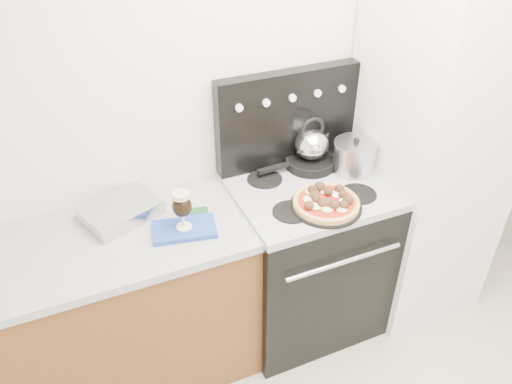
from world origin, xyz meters
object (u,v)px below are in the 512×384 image
tea_kettle (312,142)px  base_cabinet (100,320)px  fridge (428,155)px  oven_mitt (184,229)px  stove_body (305,259)px  stock_pot (354,157)px  pizza_pan (326,206)px  pizza (326,201)px  beer_glass (182,210)px  skillet (310,162)px

tea_kettle → base_cabinet: bearing=-175.7°
fridge → oven_mitt: fridge is taller
stove_body → stock_pot: size_ratio=4.14×
pizza_pan → stock_pot: 0.37m
stock_pot → stove_body: bearing=-170.4°
pizza_pan → fridge: bearing=12.0°
fridge → tea_kettle: (-0.61, 0.20, 0.11)m
pizza → base_cabinet: bearing=169.5°
base_cabinet → fridge: bearing=-1.6°
fridge → stock_pot: size_ratio=8.94×
base_cabinet → fridge: 1.88m
oven_mitt → fridge: bearing=1.6°
pizza → tea_kettle: (0.11, 0.35, 0.11)m
stock_pot → fridge: bearing=-9.5°
stock_pot → pizza_pan: bearing=-142.4°
fridge → beer_glass: size_ratio=10.16×
stock_pot → oven_mitt: bearing=-173.4°
base_cabinet → stock_pot: size_ratio=6.82×
beer_glass → tea_kettle: size_ratio=0.96×
pizza_pan → skillet: skillet is taller
fridge → skillet: fridge is taller
oven_mitt → pizza_pan: bearing=-10.0°
pizza_pan → skillet: bearing=72.9°
beer_glass → pizza: bearing=-10.0°
pizza_pan → base_cabinet: bearing=169.5°
fridge → tea_kettle: size_ratio=9.74×
fridge → beer_glass: 1.37m
pizza_pan → pizza: 0.03m
stove_body → pizza: (-0.02, -0.18, 0.51)m
base_cabinet → tea_kettle: tea_kettle is taller
oven_mitt → pizza_pan: 0.66m
base_cabinet → stove_body: bearing=-1.3°
stove_body → beer_glass: beer_glass is taller
skillet → tea_kettle: tea_kettle is taller
tea_kettle → stock_pot: tea_kettle is taller
pizza → tea_kettle: tea_kettle is taller
oven_mitt → stock_pot: (0.94, 0.11, 0.09)m
stove_body → skillet: bearing=61.9°
oven_mitt → skillet: size_ratio=1.07×
beer_glass → skillet: size_ratio=0.72×
stove_body → base_cabinet: bearing=178.7°
pizza → stock_pot: size_ratio=1.45×
stove_body → skillet: size_ratio=3.38×
base_cabinet → oven_mitt: (0.44, -0.09, 0.48)m
fridge → skillet: bearing=161.9°
skillet → stock_pot: bearing=-34.9°
oven_mitt → tea_kettle: size_ratio=1.42×
pizza → stock_pot: stock_pot is taller
stove_body → beer_glass: size_ratio=4.71×
oven_mitt → stock_pot: stock_pot is taller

